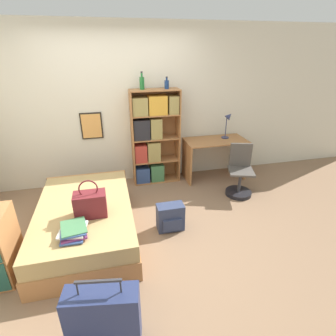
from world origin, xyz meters
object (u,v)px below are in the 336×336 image
object	(u,v)px
bottle_brown	(167,84)
backpack	(170,217)
handbag	(90,204)
bed	(86,219)
suitcase	(104,318)
bottle_green	(142,83)
book_stack_on_bed	(73,231)
desk	(215,152)
bookcase	(152,137)
desk_chair	(239,179)
desk_lamp	(228,120)

from	to	relation	value
bottle_brown	backpack	distance (m)	2.10
handbag	bed	bearing A→B (deg)	111.98
suitcase	bottle_green	bearing A→B (deg)	74.55
book_stack_on_bed	desk	bearing A→B (deg)	37.37
backpack	bed	bearing A→B (deg)	172.01
suitcase	desk	bearing A→B (deg)	52.54
bookcase	desk	bearing A→B (deg)	-5.94
suitcase	bottle_brown	world-z (taller)	bottle_brown
suitcase	desk_chair	distance (m)	2.94
handbag	bottle_brown	distance (m)	2.26
bed	desk_chair	world-z (taller)	desk_chair
book_stack_on_bed	backpack	xyz separation A→B (m)	(1.14, 0.43, -0.31)
bed	bookcase	xyz separation A→B (m)	(1.09, 1.29, 0.61)
bookcase	desk_lamp	xyz separation A→B (m)	(1.36, -0.05, 0.21)
bottle_brown	backpack	xyz separation A→B (m)	(-0.29, -1.44, -1.50)
suitcase	desk_lamp	distance (m)	3.60
handbag	desk_lamp	world-z (taller)	desk_lamp
handbag	bottle_green	xyz separation A→B (m)	(0.86, 1.55, 1.12)
book_stack_on_bed	backpack	world-z (taller)	book_stack_on_bed
bed	desk_lamp	world-z (taller)	desk_lamp
backpack	suitcase	bearing A→B (deg)	-123.46
handbag	suitcase	size ratio (longest dim) A/B	0.66
suitcase	bookcase	distance (m)	2.94
desk	desk_chair	size ratio (longest dim) A/B	1.31
handbag	desk_chair	xyz separation A→B (m)	(2.28, 0.75, -0.32)
bottle_brown	backpack	bearing A→B (deg)	-101.37
book_stack_on_bed	desk	xyz separation A→B (m)	(2.29, 1.75, 0.01)
bottle_green	desk_lamp	size ratio (longest dim) A/B	0.57
bed	desk_chair	xyz separation A→B (m)	(2.38, 0.50, 0.05)
backpack	desk_lamp	bearing A→B (deg)	45.01
bed	desk_lamp	bearing A→B (deg)	26.78
bottle_brown	desk_lamp	xyz separation A→B (m)	(1.10, -0.05, -0.63)
bookcase	desk_lamp	size ratio (longest dim) A/B	3.40
bottle_green	desk_chair	world-z (taller)	bottle_green
book_stack_on_bed	desk	size ratio (longest dim) A/B	0.33
book_stack_on_bed	handbag	bearing A→B (deg)	62.04
desk	desk_chair	xyz separation A→B (m)	(0.17, -0.67, -0.23)
bed	backpack	world-z (taller)	bed
bed	desk_chair	distance (m)	2.44
bookcase	bottle_brown	distance (m)	0.89
desk	bed	bearing A→B (deg)	-152.17
bed	suitcase	world-z (taller)	suitcase
handbag	bottle_brown	size ratio (longest dim) A/B	2.43
bookcase	backpack	world-z (taller)	bookcase
bed	bottle_brown	world-z (taller)	bottle_brown
bookcase	backpack	distance (m)	1.58
book_stack_on_bed	suitcase	xyz separation A→B (m)	(0.27, -0.88, -0.22)
bed	bottle_green	world-z (taller)	bottle_green
bed	bottle_brown	distance (m)	2.37
bottle_green	backpack	world-z (taller)	bottle_green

